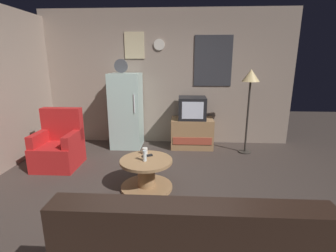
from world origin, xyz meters
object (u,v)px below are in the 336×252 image
coffee_table (146,174)px  armchair (59,146)px  standing_lamp (250,82)px  tv_stand (192,133)px  remote_control (147,156)px  wine_glass (145,156)px  mug_ceramic_white (145,151)px  fridge (126,111)px  crt_tv (192,108)px

coffee_table → armchair: size_ratio=0.75×
armchair → standing_lamp: bearing=13.7°
tv_stand → remote_control: tv_stand is taller
wine_glass → mug_ceramic_white: wine_glass is taller
wine_glass → armchair: size_ratio=0.16×
coffee_table → wine_glass: wine_glass is taller
tv_stand → armchair: armchair is taller
coffee_table → mug_ceramic_white: 0.34m
wine_glass → remote_control: (0.01, 0.16, -0.06)m
standing_lamp → remote_control: standing_lamp is taller
mug_ceramic_white → wine_glass: bearing=-82.4°
tv_stand → mug_ceramic_white: 1.73m
coffee_table → fridge: bearing=110.0°
fridge → standing_lamp: size_ratio=1.11×
tv_stand → mug_ceramic_white: bearing=-115.5°
standing_lamp → coffee_table: standing_lamp is taller
fridge → crt_tv: (1.33, 0.00, 0.07)m
coffee_table → standing_lamp: bearing=41.3°
fridge → wine_glass: fridge is taller
tv_stand → wine_glass: 1.97m
armchair → coffee_table: bearing=-24.2°
crt_tv → mug_ceramic_white: size_ratio=6.00×
fridge → coffee_table: 1.96m
fridge → armchair: 1.48m
coffee_table → remote_control: bearing=89.6°
fridge → tv_stand: 1.41m
wine_glass → standing_lamp: bearing=42.0°
fridge → remote_control: size_ratio=11.80×
fridge → coffee_table: (0.65, -1.77, -0.54)m
crt_tv → coffee_table: size_ratio=0.75×
wine_glass → mug_ceramic_white: size_ratio=1.67×
remote_control → tv_stand: bearing=40.1°
standing_lamp → armchair: (-3.30, -0.80, -1.02)m
mug_ceramic_white → armchair: 1.62m
wine_glass → remote_control: size_ratio=1.00×
fridge → remote_control: fridge is taller
armchair → crt_tv: bearing=25.1°
fridge → tv_stand: (1.34, 0.00, -0.45)m
armchair → fridge: bearing=48.6°
remote_control → armchair: bearing=132.3°
crt_tv → tv_stand: bearing=6.7°
crt_tv → wine_glass: size_ratio=3.60×
tv_stand → remote_control: 1.80m
tv_stand → coffee_table: bearing=-111.4°
crt_tv → wine_glass: bearing=-111.0°
mug_ceramic_white → remote_control: mug_ceramic_white is taller
coffee_table → mug_ceramic_white: mug_ceramic_white is taller
crt_tv → wine_glass: (-0.70, -1.82, -0.32)m
coffee_table → crt_tv: bearing=68.9°
coffee_table → remote_control: remote_control is taller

